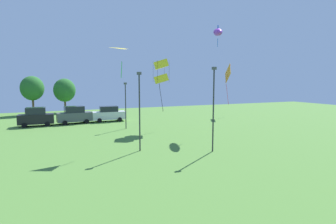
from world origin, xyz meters
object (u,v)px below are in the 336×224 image
object	(u,v)px
kite_flying_7	(124,56)
treeline_tree_3	(65,90)
kite_flying_4	(218,32)
parked_car_third_from_left	(109,114)
light_post_2	(213,105)
parked_car_leftmost	(36,117)
kite_flying_5	(161,72)
parked_car_second_from_left	(75,115)
kite_flying_0	(228,74)
light_post_1	(126,103)
light_post_0	(139,107)
treeline_tree_2	(32,88)

from	to	relation	value
kite_flying_7	treeline_tree_3	distance (m)	32.14
kite_flying_4	treeline_tree_3	bearing A→B (deg)	120.37
parked_car_third_from_left	light_post_2	xyz separation A→B (m)	(4.82, -20.84, 2.84)
parked_car_leftmost	parked_car_third_from_left	size ratio (longest dim) A/B	0.91
kite_flying_5	parked_car_second_from_left	bearing A→B (deg)	134.59
parked_car_second_from_left	kite_flying_5	bearing A→B (deg)	-51.48
kite_flying_0	treeline_tree_3	xyz separation A→B (m)	(-25.46, 17.16, -2.86)
parked_car_third_from_left	light_post_1	bearing A→B (deg)	-80.95
kite_flying_7	light_post_0	size ratio (longest dim) A/B	0.31
kite_flying_5	kite_flying_7	xyz separation A→B (m)	(-6.25, -6.90, 0.95)
kite_flying_4	kite_flying_5	xyz separation A→B (m)	(-6.06, 2.88, -4.58)
kite_flying_5	treeline_tree_3	xyz separation A→B (m)	(-10.14, 24.78, -2.84)
light_post_1	treeline_tree_2	bearing A→B (deg)	119.65
light_post_2	parked_car_second_from_left	bearing A→B (deg)	115.09
kite_flying_5	light_post_1	size ratio (longest dim) A/B	1.09
parked_car_leftmost	treeline_tree_2	bearing A→B (deg)	95.88
parked_car_second_from_left	treeline_tree_2	distance (m)	15.39
kite_flying_5	parked_car_leftmost	size ratio (longest dim) A/B	1.45
parked_car_leftmost	kite_flying_4	bearing A→B (deg)	-29.92
kite_flying_0	kite_flying_5	distance (m)	17.11
kite_flying_4	parked_car_third_from_left	distance (m)	19.58
parked_car_third_from_left	treeline_tree_3	size ratio (longest dim) A/B	0.74
kite_flying_5	light_post_1	world-z (taller)	kite_flying_5
kite_flying_7	parked_car_second_from_left	xyz separation A→B (m)	(-3.20, 16.49, -6.88)
parked_car_leftmost	light_post_1	distance (m)	12.67
kite_flying_7	light_post_0	distance (m)	4.68
kite_flying_5	light_post_2	world-z (taller)	kite_flying_5
kite_flying_5	light_post_0	bearing A→B (deg)	-122.37
kite_flying_7	parked_car_second_from_left	distance (m)	18.15
kite_flying_4	treeline_tree_3	distance (m)	32.90
kite_flying_5	kite_flying_0	bearing A→B (deg)	26.45
kite_flying_0	treeline_tree_3	bearing A→B (deg)	146.02
parked_car_leftmost	parked_car_second_from_left	distance (m)	4.89
kite_flying_0	light_post_2	world-z (taller)	kite_flying_0
kite_flying_5	kite_flying_4	bearing A→B (deg)	-25.38
parked_car_third_from_left	treeline_tree_2	xyz separation A→B (m)	(-11.00, 13.55, 3.62)
light_post_0	light_post_2	size ratio (longest dim) A/B	0.94
kite_flying_5	treeline_tree_2	bearing A→B (deg)	123.80
parked_car_second_from_left	treeline_tree_3	bearing A→B (deg)	86.53
light_post_2	kite_flying_0	bearing A→B (deg)	51.20
kite_flying_4	parked_car_third_from_left	world-z (taller)	kite_flying_4
kite_flying_4	light_post_0	world-z (taller)	kite_flying_4
parked_car_third_from_left	treeline_tree_2	distance (m)	17.82
treeline_tree_2	light_post_1	bearing A→B (deg)	-60.35
treeline_tree_2	treeline_tree_3	bearing A→B (deg)	15.68
kite_flying_7	light_post_1	world-z (taller)	kite_flying_7
kite_flying_0	light_post_1	distance (m)	20.14
kite_flying_5	parked_car_third_from_left	bearing A→B (deg)	115.22
light_post_2	parked_car_third_from_left	bearing A→B (deg)	103.02
parked_car_leftmost	parked_car_third_from_left	distance (m)	9.77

